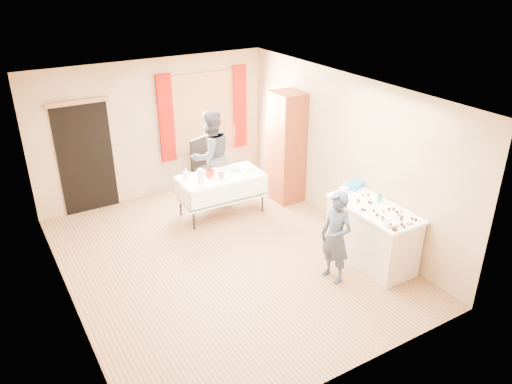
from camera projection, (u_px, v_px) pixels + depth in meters
floor at (225, 259)px, 7.69m from camera, size 4.50×5.50×0.02m
ceiling at (219, 91)px, 6.57m from camera, size 4.50×5.50×0.02m
wall_back at (154, 130)px, 9.27m from camera, size 4.50×0.02×2.60m
wall_front at (349, 279)px, 4.99m from camera, size 4.50×0.02×2.60m
wall_left at (58, 221)px, 6.08m from camera, size 0.02×5.50×2.60m
wall_right at (345, 153)px, 8.18m from camera, size 0.02×5.50×2.60m
window_frame at (203, 112)px, 9.62m from camera, size 1.32×0.06×1.52m
window_pane at (204, 112)px, 9.60m from camera, size 1.20×0.02×1.40m
curtain_left at (166, 119)px, 9.22m from camera, size 0.28×0.06×1.65m
curtain_right at (240, 107)px, 9.94m from camera, size 0.28×0.06×1.65m
doorway at (86, 158)px, 8.77m from camera, size 0.95×0.04×2.00m
door_lintel at (77, 102)px, 8.31m from camera, size 1.05×0.06×0.08m
cabinet at (286, 148)px, 9.17m from camera, size 0.50×0.60×2.07m
counter at (372, 234)px, 7.47m from camera, size 0.69×1.45×0.91m
party_table at (221, 191)px, 8.86m from camera, size 1.52×0.81×0.75m
chair at (207, 177)px, 9.73m from camera, size 0.57×0.57×1.08m
girl at (336, 237)px, 6.94m from camera, size 0.60×0.49×1.36m
woman at (211, 156)px, 9.24m from camera, size 1.06×0.93×1.74m
soda_can at (379, 198)px, 7.41m from camera, size 0.07×0.07×0.12m
mixing_bowl at (390, 224)px, 6.77m from camera, size 0.31×0.31×0.05m
foam_block at (344, 190)px, 7.71m from camera, size 0.17×0.13×0.08m
blue_basket at (354, 185)px, 7.88m from camera, size 0.35×0.29×0.08m
pitcher at (201, 176)px, 8.41m from camera, size 0.14×0.14×0.22m
cup_red at (210, 173)px, 8.65m from camera, size 0.18×0.18×0.12m
cup_rainbow at (221, 176)px, 8.57m from camera, size 0.16×0.16×0.11m
small_bowl at (235, 168)px, 8.93m from camera, size 0.30×0.30×0.06m
pastry_tray at (250, 171)px, 8.88m from camera, size 0.30×0.23×0.02m
bottle at (186, 173)px, 8.60m from camera, size 0.08×0.08×0.17m
cake_balls at (385, 213)px, 7.06m from camera, size 0.52×1.09×0.04m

